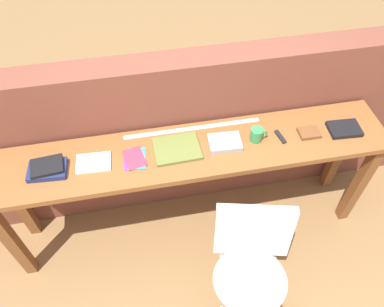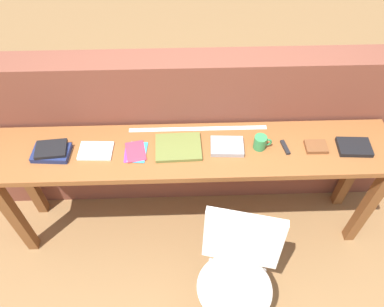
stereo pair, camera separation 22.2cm
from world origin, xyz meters
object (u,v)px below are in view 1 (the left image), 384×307
at_px(chair_white_moulded, 251,263).
at_px(pamphlet_pile_colourful, 135,159).
at_px(mug, 257,135).
at_px(leather_journal_brown, 309,133).
at_px(book_stack_leftmost, 47,169).
at_px(book_repair_rightmost, 344,129).
at_px(book_open_centre, 177,149).
at_px(multitool_folded, 280,137).
at_px(magazine_cycling, 94,163).

bearing_deg(chair_white_moulded, pamphlet_pile_colourful, 133.45).
bearing_deg(mug, leather_journal_brown, -2.76).
xyz_separation_m(chair_white_moulded, book_stack_leftmost, (-1.08, 0.61, 0.38)).
height_order(book_stack_leftmost, pamphlet_pile_colourful, book_stack_leftmost).
distance_m(mug, book_repair_rightmost, 0.57).
distance_m(book_open_centre, book_repair_rightmost, 1.07).
height_order(chair_white_moulded, book_open_centre, book_open_centre).
distance_m(book_open_centre, multitool_folded, 0.65).
relative_size(book_stack_leftmost, magazine_cycling, 1.13).
xyz_separation_m(chair_white_moulded, mug, (0.17, 0.63, 0.40)).
xyz_separation_m(book_stack_leftmost, magazine_cycling, (0.26, 0.01, -0.02)).
distance_m(mug, multitool_folded, 0.16).
xyz_separation_m(book_stack_leftmost, mug, (1.25, 0.02, 0.02)).
bearing_deg(chair_white_moulded, book_repair_rightmost, 38.95).
xyz_separation_m(book_open_centre, leather_journal_brown, (0.84, -0.02, 0.00)).
xyz_separation_m(magazine_cycling, leather_journal_brown, (1.34, -0.01, 0.00)).
distance_m(pamphlet_pile_colourful, mug, 0.75).
bearing_deg(book_stack_leftmost, chair_white_moulded, -29.56).
relative_size(chair_white_moulded, magazine_cycling, 4.43).
distance_m(magazine_cycling, pamphlet_pile_colourful, 0.24).
height_order(magazine_cycling, book_repair_rightmost, book_repair_rightmost).
relative_size(pamphlet_pile_colourful, multitool_folded, 1.64).
bearing_deg(book_repair_rightmost, magazine_cycling, -177.47).
bearing_deg(chair_white_moulded, mug, 74.64).
bearing_deg(pamphlet_pile_colourful, mug, 1.39).
height_order(book_stack_leftmost, book_repair_rightmost, book_stack_leftmost).
xyz_separation_m(mug, book_repair_rightmost, (0.57, -0.03, -0.03)).
bearing_deg(multitool_folded, book_repair_rightmost, -2.25).
relative_size(book_stack_leftmost, mug, 2.06).
xyz_separation_m(book_stack_leftmost, book_repair_rightmost, (1.82, -0.01, -0.01)).
distance_m(book_stack_leftmost, book_open_centre, 0.76).
relative_size(magazine_cycling, multitool_folded, 1.83).
xyz_separation_m(chair_white_moulded, magazine_cycling, (-0.82, 0.63, 0.36)).
bearing_deg(pamphlet_pile_colourful, book_repair_rightmost, -0.44).
xyz_separation_m(leather_journal_brown, book_repair_rightmost, (0.23, -0.01, 0.00)).
bearing_deg(chair_white_moulded, book_stack_leftmost, 150.44).
relative_size(book_stack_leftmost, pamphlet_pile_colourful, 1.26).
bearing_deg(leather_journal_brown, pamphlet_pile_colourful, -179.19).
height_order(chair_white_moulded, leather_journal_brown, leather_journal_brown).
bearing_deg(chair_white_moulded, leather_journal_brown, 50.03).
height_order(pamphlet_pile_colourful, book_open_centre, book_open_centre).
height_order(chair_white_moulded, multitool_folded, multitool_folded).
distance_m(pamphlet_pile_colourful, book_open_centre, 0.26).
bearing_deg(multitool_folded, book_stack_leftmost, -179.79).
bearing_deg(multitool_folded, leather_journal_brown, -1.36).
bearing_deg(book_open_centre, book_repair_rightmost, -3.65).
bearing_deg(pamphlet_pile_colourful, leather_journal_brown, 0.10).
relative_size(chair_white_moulded, book_open_centre, 3.22).
xyz_separation_m(pamphlet_pile_colourful, mug, (0.75, 0.02, 0.04)).
relative_size(chair_white_moulded, multitool_folded, 8.10).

